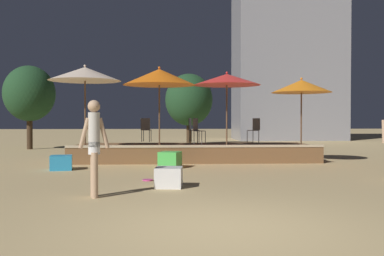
{
  "coord_description": "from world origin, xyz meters",
  "views": [
    {
      "loc": [
        -0.71,
        -5.8,
        1.5
      ],
      "look_at": [
        0.0,
        7.4,
        1.23
      ],
      "focal_mm": 40.0,
      "sensor_mm": 36.0,
      "label": 1
    }
  ],
  "objects_px": {
    "cube_seat_1": "(169,177)",
    "frisbee_disc": "(148,180)",
    "background_tree_1": "(29,94)",
    "patio_umbrella_0": "(227,80)",
    "patio_umbrella_2": "(85,74)",
    "patio_umbrella_3": "(159,77)",
    "cube_seat_0": "(61,163)",
    "cube_seat_2": "(170,160)",
    "bistro_chair_3": "(197,128)",
    "bistro_chair_0": "(192,128)",
    "patio_umbrella_1": "(301,86)",
    "background_tree_0": "(189,100)",
    "bistro_chair_2": "(146,128)",
    "bistro_chair_1": "(255,128)",
    "person_0": "(94,143)"
  },
  "relations": [
    {
      "from": "cube_seat_1",
      "to": "frisbee_disc",
      "type": "height_order",
      "value": "cube_seat_1"
    },
    {
      "from": "background_tree_1",
      "to": "cube_seat_1",
      "type": "bearing_deg",
      "value": -60.57
    },
    {
      "from": "patio_umbrella_0",
      "to": "cube_seat_1",
      "type": "xyz_separation_m",
      "value": [
        -1.95,
        -4.9,
        -2.61
      ]
    },
    {
      "from": "patio_umbrella_2",
      "to": "patio_umbrella_3",
      "type": "xyz_separation_m",
      "value": [
        2.48,
        -0.1,
        -0.1
      ]
    },
    {
      "from": "cube_seat_0",
      "to": "cube_seat_2",
      "type": "height_order",
      "value": "cube_seat_2"
    },
    {
      "from": "patio_umbrella_3",
      "to": "bistro_chair_3",
      "type": "relative_size",
      "value": 3.62
    },
    {
      "from": "frisbee_disc",
      "to": "bistro_chair_3",
      "type": "bearing_deg",
      "value": 71.74
    },
    {
      "from": "patio_umbrella_3",
      "to": "background_tree_1",
      "type": "height_order",
      "value": "background_tree_1"
    },
    {
      "from": "bistro_chair_0",
      "to": "bistro_chair_3",
      "type": "xyz_separation_m",
      "value": [
        0.13,
        -1.12,
        0.0
      ]
    },
    {
      "from": "cube_seat_1",
      "to": "patio_umbrella_1",
      "type": "bearing_deg",
      "value": 47.96
    },
    {
      "from": "patio_umbrella_0",
      "to": "bistro_chair_3",
      "type": "relative_size",
      "value": 3.45
    },
    {
      "from": "patio_umbrella_2",
      "to": "patio_umbrella_3",
      "type": "distance_m",
      "value": 2.48
    },
    {
      "from": "patio_umbrella_2",
      "to": "cube_seat_1",
      "type": "bearing_deg",
      "value": -61.03
    },
    {
      "from": "patio_umbrella_0",
      "to": "cube_seat_0",
      "type": "bearing_deg",
      "value": -163.77
    },
    {
      "from": "patio_umbrella_2",
      "to": "background_tree_0",
      "type": "relative_size",
      "value": 0.81
    },
    {
      "from": "patio_umbrella_3",
      "to": "bistro_chair_2",
      "type": "height_order",
      "value": "patio_umbrella_3"
    },
    {
      "from": "cube_seat_2",
      "to": "bistro_chair_1",
      "type": "height_order",
      "value": "bistro_chair_1"
    },
    {
      "from": "cube_seat_2",
      "to": "bistro_chair_0",
      "type": "xyz_separation_m",
      "value": [
        0.84,
        3.0,
        0.93
      ]
    },
    {
      "from": "patio_umbrella_0",
      "to": "bistro_chair_2",
      "type": "bearing_deg",
      "value": 143.8
    },
    {
      "from": "patio_umbrella_0",
      "to": "cube_seat_2",
      "type": "distance_m",
      "value": 3.41
    },
    {
      "from": "cube_seat_0",
      "to": "cube_seat_2",
      "type": "relative_size",
      "value": 0.95
    },
    {
      "from": "bistro_chair_3",
      "to": "cube_seat_2",
      "type": "bearing_deg",
      "value": -178.02
    },
    {
      "from": "person_0",
      "to": "cube_seat_0",
      "type": "bearing_deg",
      "value": 6.63
    },
    {
      "from": "patio_umbrella_3",
      "to": "bistro_chair_2",
      "type": "xyz_separation_m",
      "value": [
        -0.56,
        2.03,
        -1.73
      ]
    },
    {
      "from": "cube_seat_0",
      "to": "background_tree_1",
      "type": "xyz_separation_m",
      "value": [
        -3.76,
        8.9,
        2.56
      ]
    },
    {
      "from": "bistro_chair_2",
      "to": "background_tree_0",
      "type": "xyz_separation_m",
      "value": [
        2.02,
        8.08,
        1.43
      ]
    },
    {
      "from": "cube_seat_2",
      "to": "background_tree_1",
      "type": "height_order",
      "value": "background_tree_1"
    },
    {
      "from": "bistro_chair_1",
      "to": "background_tree_0",
      "type": "height_order",
      "value": "background_tree_0"
    },
    {
      "from": "patio_umbrella_0",
      "to": "cube_seat_2",
      "type": "bearing_deg",
      "value": -149.19
    },
    {
      "from": "cube_seat_2",
      "to": "patio_umbrella_2",
      "type": "bearing_deg",
      "value": 155.62
    },
    {
      "from": "bistro_chair_3",
      "to": "bistro_chair_2",
      "type": "bearing_deg",
      "value": 84.15
    },
    {
      "from": "background_tree_1",
      "to": "cube_seat_2",
      "type": "bearing_deg",
      "value": -50.77
    },
    {
      "from": "cube_seat_0",
      "to": "cube_seat_2",
      "type": "distance_m",
      "value": 3.24
    },
    {
      "from": "bistro_chair_1",
      "to": "background_tree_1",
      "type": "distance_m",
      "value": 11.92
    },
    {
      "from": "patio_umbrella_0",
      "to": "person_0",
      "type": "bearing_deg",
      "value": -119.28
    },
    {
      "from": "bistro_chair_1",
      "to": "bistro_chair_3",
      "type": "bearing_deg",
      "value": -19.42
    },
    {
      "from": "frisbee_disc",
      "to": "cube_seat_0",
      "type": "bearing_deg",
      "value": 138.3
    },
    {
      "from": "bistro_chair_0",
      "to": "frisbee_disc",
      "type": "bearing_deg",
      "value": -177.81
    },
    {
      "from": "cube_seat_0",
      "to": "cube_seat_1",
      "type": "xyz_separation_m",
      "value": [
        3.18,
        -3.41,
        0.01
      ]
    },
    {
      "from": "patio_umbrella_1",
      "to": "bistro_chair_1",
      "type": "relative_size",
      "value": 3.25
    },
    {
      "from": "frisbee_disc",
      "to": "bistro_chair_0",
      "type": "bearing_deg",
      "value": 76.35
    },
    {
      "from": "person_0",
      "to": "background_tree_0",
      "type": "relative_size",
      "value": 0.46
    },
    {
      "from": "person_0",
      "to": "bistro_chair_3",
      "type": "bearing_deg",
      "value": -34.37
    },
    {
      "from": "person_0",
      "to": "bistro_chair_1",
      "type": "xyz_separation_m",
      "value": [
        4.59,
        7.33,
        0.13
      ]
    },
    {
      "from": "patio_umbrella_3",
      "to": "bistro_chair_1",
      "type": "xyz_separation_m",
      "value": [
        3.48,
        1.27,
        -1.73
      ]
    },
    {
      "from": "patio_umbrella_0",
      "to": "frisbee_disc",
      "type": "relative_size",
      "value": 12.27
    },
    {
      "from": "bistro_chair_1",
      "to": "cube_seat_1",
      "type": "bearing_deg",
      "value": 28.88
    },
    {
      "from": "bistro_chair_1",
      "to": "bistro_chair_3",
      "type": "height_order",
      "value": "same"
    },
    {
      "from": "bistro_chair_0",
      "to": "bistro_chair_1",
      "type": "distance_m",
      "value": 2.35
    },
    {
      "from": "patio_umbrella_3",
      "to": "background_tree_0",
      "type": "bearing_deg",
      "value": 81.8
    }
  ]
}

